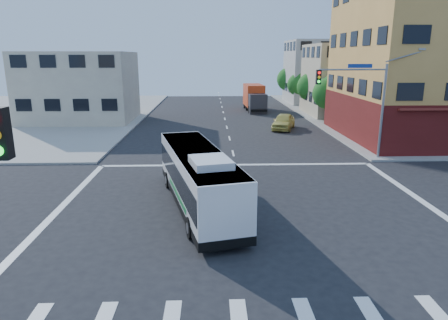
{
  "coord_description": "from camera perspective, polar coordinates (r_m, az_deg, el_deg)",
  "views": [
    {
      "loc": [
        -1.8,
        -17.91,
        7.53
      ],
      "look_at": [
        -1.08,
        2.77,
        2.12
      ],
      "focal_mm": 32.0,
      "sensor_mm": 36.0,
      "label": 1
    }
  ],
  "objects": [
    {
      "name": "street_tree_b",
      "position": [
        55.68,
        12.47,
        10.41
      ],
      "size": [
        3.8,
        3.8,
        5.79
      ],
      "color": "#351E13",
      "rests_on": "ground"
    },
    {
      "name": "parked_car",
      "position": [
        42.78,
        8.51,
        5.46
      ],
      "size": [
        3.45,
        5.21,
        1.65
      ],
      "primitive_type": "imported",
      "rotation": [
        0.0,
        0.0,
        -0.34
      ],
      "color": "#CEC258",
      "rests_on": "ground"
    },
    {
      "name": "building_east_near",
      "position": [
        55.27,
        18.21,
        10.79
      ],
      "size": [
        12.06,
        10.06,
        9.0
      ],
      "color": "tan",
      "rests_on": "ground"
    },
    {
      "name": "building_east_far",
      "position": [
        68.56,
        14.23,
        12.1
      ],
      "size": [
        12.06,
        10.06,
        10.0
      ],
      "color": "#A1A19C",
      "rests_on": "ground"
    },
    {
      "name": "transit_bus",
      "position": [
        20.21,
        -3.69,
        -2.49
      ],
      "size": [
        4.82,
        11.2,
        3.24
      ],
      "rotation": [
        0.0,
        0.0,
        0.24
      ],
      "color": "black",
      "rests_on": "ground"
    },
    {
      "name": "building_west",
      "position": [
        50.37,
        -19.87,
        9.78
      ],
      "size": [
        12.06,
        10.06,
        8.0
      ],
      "color": "beige",
      "rests_on": "ground"
    },
    {
      "name": "ground",
      "position": [
        19.51,
        3.5,
        -8.09
      ],
      "size": [
        120.0,
        120.0,
        0.0
      ],
      "primitive_type": "plane",
      "color": "black",
      "rests_on": "ground"
    },
    {
      "name": "signal_mast_ne",
      "position": [
        30.64,
        19.07,
        9.08
      ],
      "size": [
        7.91,
        1.13,
        8.07
      ],
      "color": "gray",
      "rests_on": "ground"
    },
    {
      "name": "box_truck",
      "position": [
        57.09,
        4.39,
        8.78
      ],
      "size": [
        2.65,
        8.08,
        3.6
      ],
      "rotation": [
        0.0,
        0.0,
        0.04
      ],
      "color": "#2A292F",
      "rests_on": "ground"
    },
    {
      "name": "street_tree_a",
      "position": [
        48.0,
        14.81,
        9.45
      ],
      "size": [
        3.6,
        3.6,
        5.53
      ],
      "color": "#351E13",
      "rests_on": "ground"
    },
    {
      "name": "street_tree_c",
      "position": [
        63.46,
        10.67,
        10.72
      ],
      "size": [
        3.4,
        3.4,
        5.29
      ],
      "color": "#351E13",
      "rests_on": "ground"
    },
    {
      "name": "street_tree_d",
      "position": [
        71.26,
        9.29,
        11.52
      ],
      "size": [
        4.0,
        4.0,
        6.03
      ],
      "color": "#351E13",
      "rests_on": "ground"
    }
  ]
}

